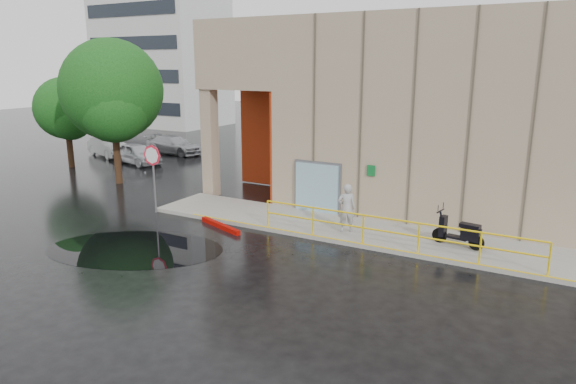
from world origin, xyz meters
The scene contains 15 objects.
ground centered at (0.00, 0.00, 0.00)m, with size 120.00×120.00×0.00m, color black.
sidewalk centered at (4.00, 4.50, 0.07)m, with size 20.00×3.00×0.15m, color gray.
building centered at (5.10, 10.98, 4.21)m, with size 20.00×10.17×8.00m.
guardrail centered at (4.25, 3.15, 0.68)m, with size 9.56×0.06×1.03m.
distant_building centered at (-28.00, 27.98, 7.50)m, with size 12.00×8.08×15.00m.
person centered at (2.31, 4.04, 1.04)m, with size 0.65×0.43×1.79m, color #A1A1A6.
scooter centered at (6.21, 4.41, 0.93)m, with size 1.80×0.84×1.36m.
stop_sign centered at (-5.88, 2.88, 2.08)m, with size 0.87×0.11×2.89m.
red_curb centered at (-2.23, 2.50, 0.09)m, with size 2.40×0.18×0.18m, color #A10701.
puddle centered at (-3.42, -0.77, 0.00)m, with size 6.08×3.74×0.01m, color black.
car_a centered at (-14.58, 10.52, 0.65)m, with size 1.54×3.82×1.30m, color silver.
car_b centered at (-18.19, 11.58, 0.68)m, with size 1.43×4.11×1.35m, color #BCBCBE.
car_c centered at (-14.96, 14.45, 0.63)m, with size 1.77×4.34×1.26m, color #AFB1B6.
tree_near centered at (-11.31, 5.97, 4.63)m, with size 5.12×5.12×7.39m.
tree_far centered at (-17.15, 7.74, 3.41)m, with size 3.68×3.65×5.39m.
Camera 1 is at (9.14, -12.62, 6.12)m, focal length 32.00 mm.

